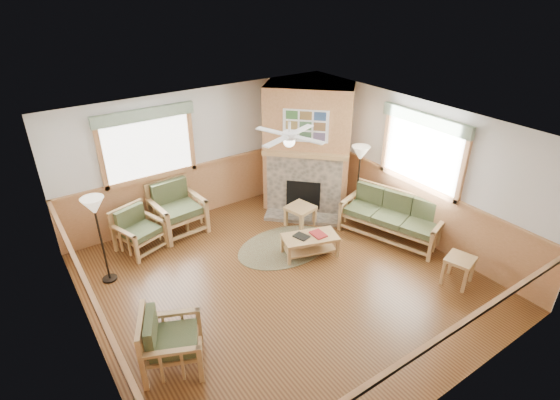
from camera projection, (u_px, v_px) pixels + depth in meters
floor at (284, 281)px, 7.50m from camera, size 6.00×6.00×0.01m
ceiling at (285, 130)px, 6.23m from camera, size 6.00×6.00×0.01m
wall_back at (202, 154)px, 9.05m from camera, size 6.00×0.02×2.70m
wall_front at (444, 326)px, 4.68m from camera, size 6.00×0.02×2.70m
wall_left at (84, 280)px, 5.37m from camera, size 0.02×6.00×2.70m
wall_right at (412, 169)px, 8.36m from camera, size 0.02×6.00×2.70m
wainscot at (284, 255)px, 7.24m from camera, size 6.00×6.00×1.10m
fireplace at (308, 147)px, 9.38m from camera, size 3.11×3.11×2.70m
window_back at (142, 107)px, 7.92m from camera, size 1.90×0.16×1.50m
window_right at (429, 112)px, 7.65m from camera, size 0.16×1.90×1.50m
ceiling_fan at (289, 124)px, 6.62m from camera, size 1.59×1.59×0.36m
sofa at (391, 217)px, 8.54m from camera, size 2.08×1.38×0.89m
armchair_back_left at (139, 230)px, 8.17m from camera, size 0.94×0.94×0.83m
armchair_back_right at (178, 209)px, 8.71m from camera, size 0.98×0.98×1.02m
armchair_left at (172, 340)px, 5.73m from camera, size 1.01×1.01×0.86m
coffee_table at (310, 245)px, 8.10m from camera, size 1.12×0.80×0.40m
end_table_chairs at (173, 221)px, 8.76m from camera, size 0.55×0.53×0.53m
end_table_sofa at (458, 270)px, 7.35m from camera, size 0.55×0.54×0.50m
footstool at (300, 216)px, 9.03m from camera, size 0.61×0.61×0.44m
braided_rug at (285, 246)px, 8.42m from camera, size 2.03×2.03×0.01m
floor_lamp_left at (101, 240)px, 7.17m from camera, size 0.45×0.45×1.59m
floor_lamp_right at (358, 182)px, 9.09m from camera, size 0.45×0.45×1.62m
book_red at (318, 234)px, 8.03m from camera, size 0.23×0.31×0.03m
book_dark at (301, 236)px, 7.97m from camera, size 0.27×0.31×0.03m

